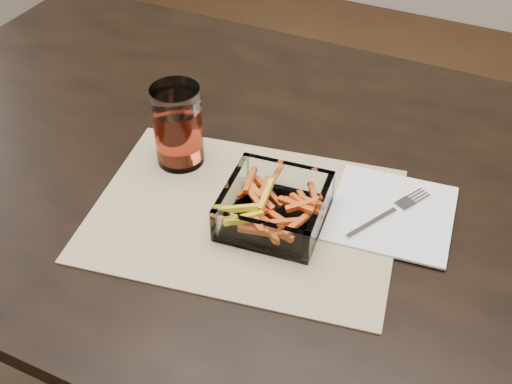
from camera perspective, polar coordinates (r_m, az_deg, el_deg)
dining_table at (r=1.08m, az=3.70°, el=-2.61°), size 1.60×0.90×0.75m
placemat at (r=0.96m, az=-1.02°, el=-1.96°), size 0.50×0.40×0.00m
glass_bowl at (r=0.93m, az=1.64°, el=-1.45°), size 0.16×0.16×0.06m
tumbler at (r=1.03m, az=-6.93°, el=5.64°), size 0.08×0.08×0.14m
napkin at (r=0.98m, az=11.97°, el=-1.84°), size 0.20×0.20×0.00m
fork at (r=0.97m, az=11.90°, el=-1.74°), size 0.09×0.15×0.00m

